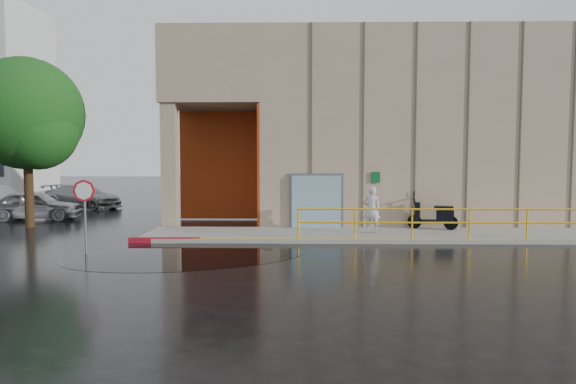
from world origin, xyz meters
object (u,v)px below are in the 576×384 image
(scooter, at_px, (433,208))
(red_curb, at_px, (165,240))
(person, at_px, (372,210))
(stop_sign, at_px, (84,199))
(car_a, at_px, (35,205))
(tree_near, at_px, (29,118))
(car_c, at_px, (83,196))

(scooter, distance_m, red_curb, 9.95)
(person, bearing_deg, scooter, -149.40)
(stop_sign, bearing_deg, person, 44.58)
(scooter, xyz_separation_m, stop_sign, (-11.44, -4.43, 0.68))
(scooter, height_order, car_a, scooter)
(car_a, bearing_deg, person, -113.78)
(scooter, distance_m, tree_near, 16.38)
(stop_sign, distance_m, car_c, 14.59)
(car_a, xyz_separation_m, car_c, (-0.01, 5.28, -0.01))
(scooter, bearing_deg, car_c, 168.30)
(car_c, height_order, tree_near, tree_near)
(car_c, bearing_deg, tree_near, -151.77)
(red_curb, xyz_separation_m, car_c, (-7.53, 11.34, 0.57))
(person, relative_size, scooter, 0.89)
(person, relative_size, car_c, 0.37)
(car_a, height_order, tree_near, tree_near)
(red_curb, distance_m, car_a, 9.68)
(stop_sign, height_order, car_c, stop_sign)
(red_curb, height_order, car_c, car_c)
(car_c, bearing_deg, car_a, -160.34)
(person, relative_size, tree_near, 0.24)
(scooter, distance_m, car_c, 19.35)
(person, distance_m, car_c, 17.71)
(scooter, height_order, car_c, scooter)
(stop_sign, relative_size, car_a, 0.56)
(car_a, relative_size, tree_near, 0.58)
(scooter, xyz_separation_m, car_c, (-17.15, 8.96, -0.31))
(car_c, relative_size, tree_near, 0.66)
(scooter, relative_size, red_curb, 0.79)
(person, distance_m, tree_near, 14.10)
(person, relative_size, red_curb, 0.70)
(car_c, bearing_deg, stop_sign, -137.35)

